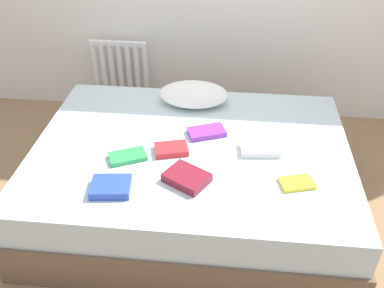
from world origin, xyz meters
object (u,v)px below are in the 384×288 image
at_px(pillow, 194,94).
at_px(textbook_yellow, 297,183).
at_px(bed, 191,177).
at_px(textbook_green, 128,156).
at_px(textbook_purple, 207,132).
at_px(radiator, 121,71).
at_px(textbook_red, 171,149).
at_px(textbook_maroon, 187,178).
at_px(textbook_blue, 111,187).
at_px(textbook_white, 260,149).

relative_size(pillow, textbook_yellow, 2.69).
relative_size(bed, textbook_green, 9.14).
bearing_deg(textbook_purple, radiator, 106.89).
height_order(radiator, textbook_red, radiator).
bearing_deg(bed, pillow, 94.18).
bearing_deg(textbook_yellow, textbook_green, 156.22).
distance_m(radiator, textbook_maroon, 1.72).
height_order(textbook_blue, textbook_green, textbook_blue).
xyz_separation_m(pillow, textbook_white, (0.46, -0.56, -0.05)).
relative_size(radiator, textbook_red, 2.74).
relative_size(textbook_blue, textbook_yellow, 1.16).
height_order(textbook_white, textbook_green, textbook_white).
height_order(textbook_red, textbook_maroon, textbook_maroon).
distance_m(radiator, pillow, 0.99).
distance_m(radiator, textbook_yellow, 2.04).
distance_m(pillow, textbook_maroon, 0.88).
bearing_deg(bed, textbook_purple, 58.84).
bearing_deg(radiator, textbook_white, -46.01).
bearing_deg(textbook_blue, textbook_green, 78.74).
xyz_separation_m(bed, pillow, (-0.04, 0.54, 0.32)).
xyz_separation_m(radiator, textbook_maroon, (0.76, -1.54, 0.12)).
distance_m(bed, textbook_maroon, 0.44).
distance_m(textbook_blue, textbook_white, 0.92).
distance_m(radiator, textbook_red, 1.43).
xyz_separation_m(textbook_white, textbook_green, (-0.79, -0.15, -0.00)).
bearing_deg(textbook_purple, pillow, 85.96).
bearing_deg(pillow, textbook_yellow, -51.93).
bearing_deg(textbook_white, textbook_green, -174.82).
distance_m(textbook_blue, textbook_green, 0.29).
bearing_deg(textbook_white, radiator, 128.43).
distance_m(bed, pillow, 0.63).
xyz_separation_m(textbook_blue, textbook_maroon, (0.40, 0.12, 0.00)).
bearing_deg(textbook_purple, textbook_white, -46.19).
relative_size(textbook_blue, textbook_green, 0.97).
bearing_deg(textbook_yellow, textbook_white, 108.52).
bearing_deg(textbook_green, textbook_purple, 9.29).
distance_m(textbook_blue, textbook_red, 0.47).
relative_size(textbook_purple, textbook_red, 1.19).
distance_m(textbook_maroon, textbook_yellow, 0.61).
relative_size(bed, pillow, 4.04).
relative_size(textbook_purple, textbook_white, 1.00).
relative_size(textbook_white, textbook_green, 1.07).
relative_size(textbook_green, textbook_yellow, 1.19).
distance_m(radiator, textbook_blue, 1.70).
relative_size(bed, textbook_purple, 8.52).
bearing_deg(textbook_maroon, bed, 122.44).
height_order(bed, textbook_green, textbook_green).
height_order(textbook_green, textbook_yellow, textbook_green).
xyz_separation_m(radiator, textbook_yellow, (1.37, -1.50, 0.11)).
distance_m(radiator, textbook_white, 1.70).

